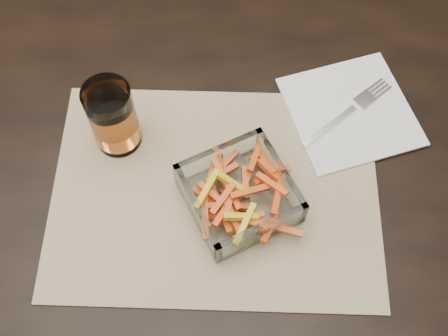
{
  "coord_description": "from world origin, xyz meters",
  "views": [
    {
      "loc": [
        0.13,
        -0.43,
        1.46
      ],
      "look_at": [
        0.16,
        -0.09,
        0.78
      ],
      "focal_mm": 45.0,
      "sensor_mm": 36.0,
      "label": 1
    }
  ],
  "objects_px": {
    "dining_table": "(124,160)",
    "glass_bowl": "(239,195)",
    "fork": "(350,111)",
    "tumbler": "(113,119)"
  },
  "relations": [
    {
      "from": "glass_bowl",
      "to": "fork",
      "type": "bearing_deg",
      "value": 37.1
    },
    {
      "from": "glass_bowl",
      "to": "fork",
      "type": "distance_m",
      "value": 0.22
    },
    {
      "from": "tumbler",
      "to": "dining_table",
      "type": "bearing_deg",
      "value": 121.42
    },
    {
      "from": "fork",
      "to": "dining_table",
      "type": "bearing_deg",
      "value": -124.41
    },
    {
      "from": "fork",
      "to": "tumbler",
      "type": "bearing_deg",
      "value": -122.05
    },
    {
      "from": "glass_bowl",
      "to": "tumbler",
      "type": "height_order",
      "value": "tumbler"
    },
    {
      "from": "glass_bowl",
      "to": "dining_table",
      "type": "bearing_deg",
      "value": 144.03
    },
    {
      "from": "dining_table",
      "to": "glass_bowl",
      "type": "bearing_deg",
      "value": -35.97
    },
    {
      "from": "dining_table",
      "to": "fork",
      "type": "bearing_deg",
      "value": 1.12
    },
    {
      "from": "tumbler",
      "to": "fork",
      "type": "bearing_deg",
      "value": 3.48
    }
  ]
}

